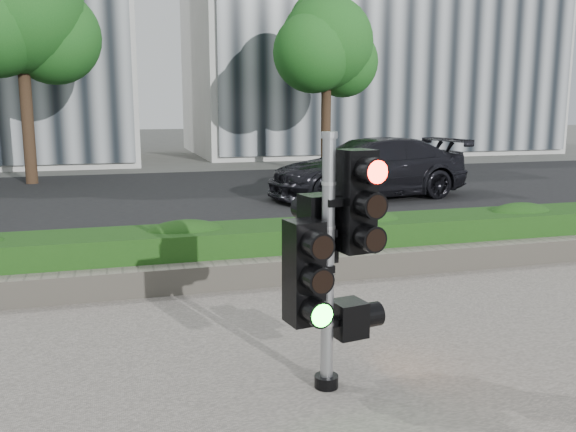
# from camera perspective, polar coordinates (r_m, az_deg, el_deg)

# --- Properties ---
(ground) EXTENTS (120.00, 120.00, 0.00)m
(ground) POSITION_cam_1_polar(r_m,az_deg,el_deg) (6.55, 4.05, -11.08)
(ground) COLOR #51514C
(ground) RESTS_ON ground
(road) EXTENTS (60.00, 13.00, 0.02)m
(road) POSITION_cam_1_polar(r_m,az_deg,el_deg) (16.03, -8.43, 1.64)
(road) COLOR black
(road) RESTS_ON ground
(curb) EXTENTS (60.00, 0.25, 0.12)m
(curb) POSITION_cam_1_polar(r_m,az_deg,el_deg) (9.41, -2.63, -4.03)
(curb) COLOR gray
(curb) RESTS_ON ground
(stone_wall) EXTENTS (12.00, 0.32, 0.34)m
(stone_wall) POSITION_cam_1_polar(r_m,az_deg,el_deg) (8.20, -0.56, -5.16)
(stone_wall) COLOR gray
(stone_wall) RESTS_ON sidewalk
(hedge) EXTENTS (12.00, 1.00, 0.68)m
(hedge) POSITION_cam_1_polar(r_m,az_deg,el_deg) (8.77, -1.71, -3.00)
(hedge) COLOR #377123
(hedge) RESTS_ON sidewalk
(building_right) EXTENTS (18.00, 10.00, 12.00)m
(building_right) POSITION_cam_1_polar(r_m,az_deg,el_deg) (33.60, 7.13, 16.36)
(building_right) COLOR #B7B7B2
(building_right) RESTS_ON ground
(tree_left) EXTENTS (4.61, 4.03, 7.34)m
(tree_left) POSITION_cam_1_polar(r_m,az_deg,el_deg) (20.58, -23.85, 16.85)
(tree_left) COLOR black
(tree_left) RESTS_ON ground
(tree_right) EXTENTS (4.10, 3.58, 6.53)m
(tree_right) POSITION_cam_1_polar(r_m,az_deg,el_deg) (22.69, 3.56, 15.55)
(tree_right) COLOR black
(tree_right) RESTS_ON ground
(traffic_signal) EXTENTS (0.77, 0.61, 2.15)m
(traffic_signal) POSITION_cam_1_polar(r_m,az_deg,el_deg) (5.02, 3.87, -3.15)
(traffic_signal) COLOR black
(traffic_signal) RESTS_ON sidewalk
(car_dark) EXTENTS (5.58, 2.82, 1.55)m
(car_dark) POSITION_cam_1_polar(r_m,az_deg,el_deg) (15.98, 7.48, 4.47)
(car_dark) COLOR black
(car_dark) RESTS_ON road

